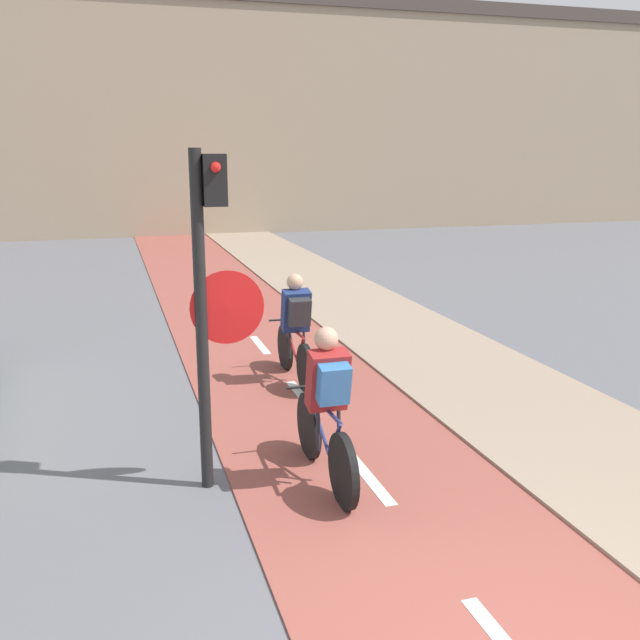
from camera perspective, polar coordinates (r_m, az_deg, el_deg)
The scene contains 4 objects.
building_row_background at distance 29.14m, azimuth -12.76°, elevation 15.63°, with size 60.00×5.20×8.66m.
traffic_light_pole at distance 6.35m, azimuth -8.82°, elevation 2.82°, with size 0.67×0.25×3.09m.
cyclist_near at distance 6.64m, azimuth 0.54°, elevation -7.30°, with size 0.46×1.78×1.52m.
cyclist_far at distance 9.52m, azimuth -1.96°, elevation -0.90°, with size 0.46×1.73×1.49m.
Camera 1 is at (-2.25, -2.84, 3.07)m, focal length 40.00 mm.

